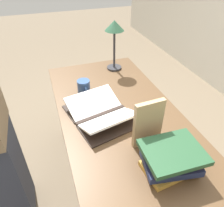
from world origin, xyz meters
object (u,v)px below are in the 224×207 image
at_px(book_standing_upright, 148,124).
at_px(coffee_mug, 84,87).
at_px(open_book, 101,113).
at_px(reading_lamp, 114,32).
at_px(book_stack_tall, 171,159).

bearing_deg(book_standing_upright, coffee_mug, -164.15).
xyz_separation_m(open_book, book_standing_upright, (0.30, 0.17, 0.11)).
bearing_deg(book_standing_upright, reading_lamp, 168.37).
relative_size(open_book, book_stack_tall, 1.78).
bearing_deg(open_book, coffee_mug, 174.95).
xyz_separation_m(reading_lamp, coffee_mug, (0.29, -0.33, -0.27)).
bearing_deg(open_book, book_standing_upright, 16.75).
bearing_deg(coffee_mug, book_standing_upright, 19.20).
height_order(book_stack_tall, coffee_mug, book_stack_tall).
distance_m(book_stack_tall, reading_lamp, 1.10).
xyz_separation_m(book_stack_tall, coffee_mug, (-0.78, -0.24, -0.02)).
bearing_deg(coffee_mug, open_book, 7.47).
bearing_deg(open_book, book_stack_tall, 9.58).
distance_m(open_book, book_standing_upright, 0.36).
bearing_deg(coffee_mug, reading_lamp, 131.47).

